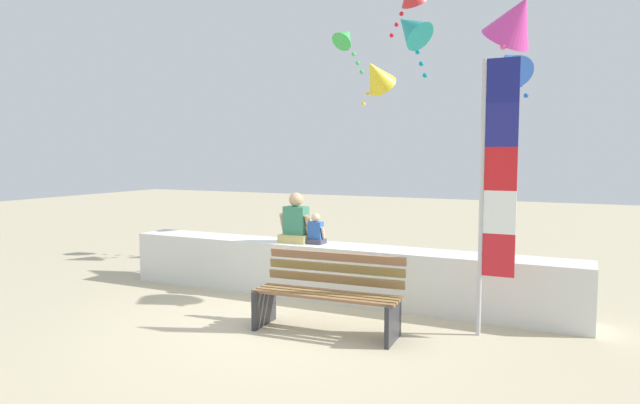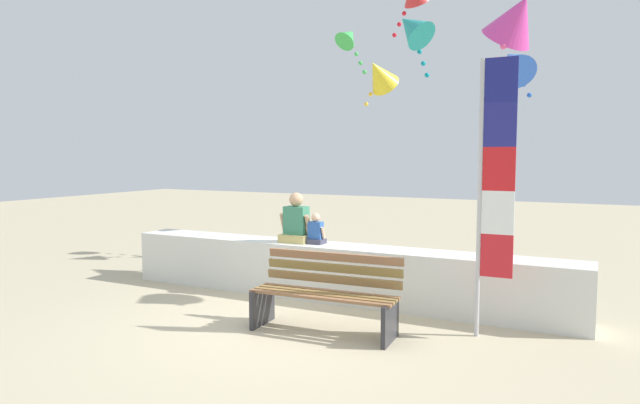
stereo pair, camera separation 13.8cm
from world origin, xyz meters
name	(u,v)px [view 2 (the right image)]	position (x,y,z in m)	size (l,w,h in m)	color
ground_plane	(285,326)	(0.00, 0.00, 0.00)	(40.00, 40.00, 0.00)	#B9AB8A
seawall_ledge	(334,272)	(0.00, 1.39, 0.39)	(6.63, 0.61, 0.77)	silver
park_bench	(326,295)	(0.52, 0.05, 0.42)	(1.73, 0.70, 0.88)	brown
person_adult	(296,223)	(-0.61, 1.39, 1.05)	(0.47, 0.35, 0.72)	tan
person_child	(316,232)	(-0.30, 1.39, 0.94)	(0.29, 0.21, 0.44)	#3B3B4F
flag_banner	(492,181)	(2.24, 0.65, 1.76)	(0.39, 0.05, 3.08)	#B7B7BC
kite_yellow	(379,74)	(-0.48, 4.40, 3.55)	(0.76, 0.92, 0.98)	yellow
kite_blue	(513,63)	(1.93, 4.37, 3.58)	(0.96, 1.07, 1.02)	blue
kite_teal	(412,28)	(0.52, 3.21, 4.07)	(0.90, 0.80, 1.14)	teal
kite_magenta	(516,19)	(2.28, 1.92, 3.75)	(1.08, 1.04, 1.00)	#DB3D9E
kite_green	(349,37)	(-1.14, 4.48, 4.32)	(0.70, 0.64, 1.03)	green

